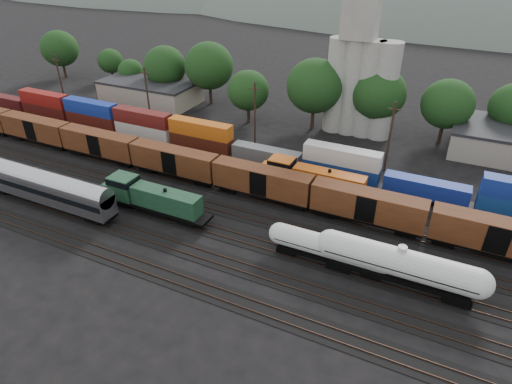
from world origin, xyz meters
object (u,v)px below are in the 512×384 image
at_px(green_locomotive, 149,197).
at_px(grain_silo, 361,77).
at_px(passenger_coach, 43,186).
at_px(orange_locomotive, 309,177).
at_px(tank_car_a, 329,248).

bearing_deg(green_locomotive, grain_silo, 65.42).
xyz_separation_m(green_locomotive, passenger_coach, (-14.57, -5.00, 0.76)).
relative_size(green_locomotive, passenger_coach, 0.71).
xyz_separation_m(passenger_coach, orange_locomotive, (32.86, 20.00, -0.79)).
distance_m(tank_car_a, passenger_coach, 40.98).
height_order(passenger_coach, grain_silo, grain_silo).
bearing_deg(passenger_coach, green_locomotive, 18.94).
height_order(passenger_coach, orange_locomotive, passenger_coach).
distance_m(orange_locomotive, grain_silo, 27.42).
bearing_deg(green_locomotive, passenger_coach, -161.06).
bearing_deg(orange_locomotive, green_locomotive, -140.65).
height_order(orange_locomotive, grain_silo, grain_silo).
distance_m(green_locomotive, orange_locomotive, 23.66).
height_order(green_locomotive, passenger_coach, passenger_coach).
relative_size(orange_locomotive, grain_silo, 0.62).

